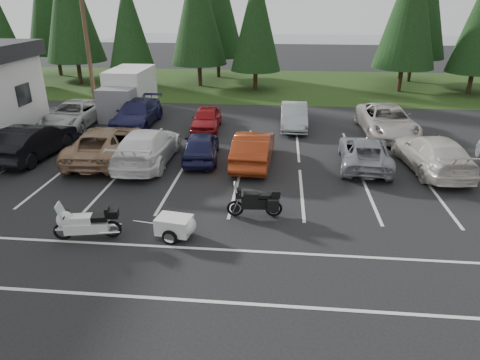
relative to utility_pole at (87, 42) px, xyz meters
name	(u,v)px	position (x,y,z in m)	size (l,w,h in m)	color
ground	(220,201)	(10.00, -12.00, -4.70)	(120.00, 120.00, 0.00)	black
grass_strip	(257,84)	(10.00, 12.00, -4.69)	(80.00, 16.00, 0.01)	#1C3611
lake_water	(294,47)	(14.00, 43.00, -4.70)	(70.00, 50.00, 0.02)	slate
utility_pole	(87,42)	(0.00, 0.00, 0.00)	(1.60, 0.26, 9.00)	#473321
box_truck	(126,93)	(2.00, 0.50, -3.25)	(2.40, 5.60, 2.90)	silver
stall_markings	(227,180)	(10.00, -10.00, -4.69)	(32.00, 16.00, 0.01)	silver
conifer_2	(69,1)	(-6.00, 10.80, 2.25)	(5.10, 5.10, 11.89)	#332316
conifer_3	(129,24)	(-0.50, 9.40, 0.57)	(3.87, 3.87, 9.02)	#332316
conifer_4	(197,7)	(5.00, 10.90, 1.83)	(4.80, 4.80, 11.17)	#332316
conifer_5	(256,19)	(10.00, 9.60, 0.93)	(4.14, 4.14, 9.63)	#332316
conifer_6	(411,5)	(22.00, 10.10, 2.01)	(4.93, 4.93, 11.48)	#332316
conifer_back_b	(217,3)	(6.00, 15.50, 2.07)	(4.97, 4.97, 11.58)	#332316
car_near_1	(34,141)	(0.26, -7.99, -3.87)	(1.76, 5.05, 1.66)	black
car_near_2	(106,143)	(3.85, -7.91, -3.89)	(2.68, 5.80, 1.61)	#9A7759
car_near_3	(147,146)	(6.00, -8.21, -3.88)	(2.29, 5.64, 1.64)	white
car_near_4	(201,146)	(8.45, -7.54, -4.00)	(1.64, 4.08, 1.39)	#191B3F
car_near_5	(254,148)	(11.02, -7.88, -3.92)	(1.65, 4.74, 1.56)	maroon
car_near_6	(365,152)	(16.20, -7.64, -4.03)	(2.22, 4.82, 1.34)	gray
car_near_7	(432,153)	(19.16, -7.85, -3.91)	(2.22, 5.46, 1.58)	beige
car_far_0	(74,114)	(-0.30, -2.45, -3.95)	(2.47, 5.35, 1.49)	beige
car_far_1	(137,114)	(3.51, -2.10, -3.93)	(2.16, 5.30, 1.54)	#1B1B44
car_far_2	(206,119)	(7.85, -2.47, -4.03)	(1.58, 3.92, 1.33)	maroon
car_far_3	(294,116)	(13.03, -1.60, -3.97)	(1.53, 4.40, 1.45)	gray
car_far_4	(387,121)	(18.29, -2.47, -3.88)	(2.72, 5.90, 1.64)	#B7AFA7
touring_motorcycle	(86,221)	(6.08, -15.24, -4.03)	(2.41, 0.74, 1.33)	silver
cargo_trailer	(174,227)	(8.89, -14.88, -4.32)	(1.63, 0.92, 0.75)	silver
adventure_motorcycle	(255,199)	(11.42, -13.16, -4.02)	(2.21, 0.77, 1.35)	black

